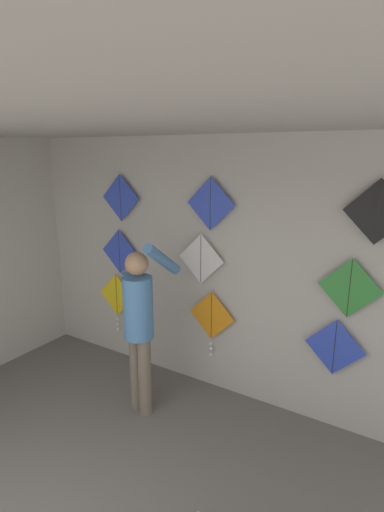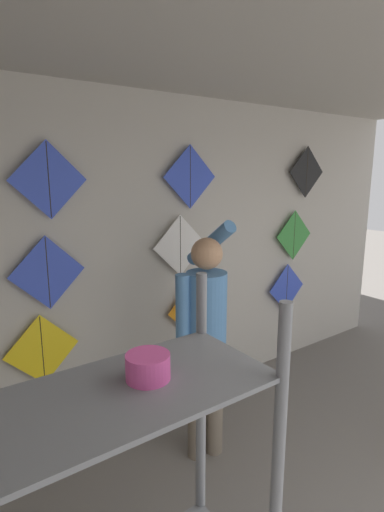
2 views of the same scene
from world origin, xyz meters
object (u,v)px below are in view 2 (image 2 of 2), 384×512
Objects in this scene: kite_1 at (193,313)px; kite_7 at (190,177)px; kite_3 at (48,273)px; kite_6 at (49,180)px; kite_4 at (180,246)px; shopkeeper at (205,329)px; kite_5 at (294,235)px; kite_2 at (287,288)px; kite_8 at (307,172)px; kite_0 at (43,355)px.

kite_7 is at bearing 178.11° from kite_1.
kite_6 is at bearing 0.00° from kite_3.
kite_3 is at bearing 180.00° from kite_4.
kite_1 is (0.41, 0.73, -0.18)m from shopkeeper.
shopkeeper is 3.29× the size of kite_5.
kite_6 reaches higher than shopkeeper.
kite_1 is 1.38× the size of kite_4.
kite_1 is 1.38× the size of kite_2.
kite_8 reaches higher than shopkeeper.
kite_2 is (2.70, 0.00, 0.05)m from kite_0.
kite_0 is 1.29m from kite_6.
kite_4 reaches higher than kite_3.
kite_8 is (0.23, 0.00, 1.28)m from kite_2.
kite_5 is 0.71m from kite_8.
kite_0 is 0.63m from kite_3.
kite_3 is at bearing 180.00° from kite_2.
kite_3 reaches higher than kite_1.
kite_7 is (0.38, 0.73, 1.08)m from shopkeeper.
kite_7 is at bearing 180.00° from kite_8.
kite_2 is 1.59m from kite_4.
kite_0 is 3.22m from kite_8.
kite_3 is 0.67m from kite_6.
kite_4 is at bearing 0.05° from kite_0.
kite_3 is 1.44m from kite_7.
kite_8 is (0.15, 0.00, 0.69)m from kite_5.
kite_6 reaches higher than kite_0.
kite_8 is at bearing 0.00° from kite_6.
kite_4 reaches higher than kite_1.
kite_6 is at bearing 180.00° from kite_7.
shopkeeper is 3.29× the size of kite_6.
shopkeeper reaches higher than kite_0.
shopkeeper reaches higher than kite_2.
shopkeeper is 2.39× the size of kite_0.
kite_4 is 1.00× the size of kite_5.
kite_0 is 1.38× the size of kite_7.
kite_6 is at bearing 180.00° from kite_2.
kite_5 reaches higher than kite_3.
kite_7 is at bearing 0.00° from kite_6.
kite_2 is at bearing 180.00° from kite_8.
kite_5 is 2.71m from kite_6.
kite_0 is 1.38× the size of kite_8.
shopkeeper reaches higher than kite_1.
kite_2 is 1.00× the size of kite_6.
kite_1 is at bearing -179.96° from kite_8.
kite_8 is at bearing 0.00° from kite_3.
kite_0 is 1.38× the size of kite_2.
kite_2 is (1.31, 0.00, 0.02)m from kite_1.
kite_6 is 2.79m from kite_8.
kite_0 is at bearing -179.98° from kite_5.
kite_1 is 2.02m from kite_8.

